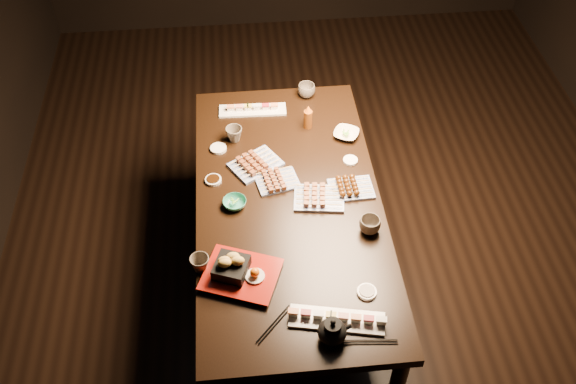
# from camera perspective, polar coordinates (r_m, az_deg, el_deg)

# --- Properties ---
(ground) EXTENTS (5.00, 5.00, 0.00)m
(ground) POSITION_cam_1_polar(r_m,az_deg,el_deg) (3.94, 4.07, -4.25)
(ground) COLOR black
(ground) RESTS_ON ground
(dining_table) EXTENTS (1.07, 1.88, 0.75)m
(dining_table) POSITION_cam_1_polar(r_m,az_deg,el_deg) (3.40, 0.08, -5.21)
(dining_table) COLOR black
(dining_table) RESTS_ON ground
(sushi_platter_near) EXTENTS (0.41, 0.19, 0.05)m
(sushi_platter_near) POSITION_cam_1_polar(r_m,az_deg,el_deg) (2.69, 4.38, -11.07)
(sushi_platter_near) COLOR white
(sushi_platter_near) RESTS_ON dining_table
(sushi_platter_far) EXTENTS (0.38, 0.12, 0.05)m
(sushi_platter_far) POSITION_cam_1_polar(r_m,az_deg,el_deg) (3.62, -3.18, 7.47)
(sushi_platter_far) COLOR white
(sushi_platter_far) RESTS_ON dining_table
(yakitori_plate_center) EXTENTS (0.23, 0.19, 0.05)m
(yakitori_plate_center) POSITION_cam_1_polar(r_m,az_deg,el_deg) (3.19, -0.95, 1.17)
(yakitori_plate_center) COLOR #828EB6
(yakitori_plate_center) RESTS_ON dining_table
(yakitori_plate_right) EXTENTS (0.26, 0.21, 0.06)m
(yakitori_plate_right) POSITION_cam_1_polar(r_m,az_deg,el_deg) (3.11, 2.78, -0.28)
(yakitori_plate_right) COLOR #828EB6
(yakitori_plate_right) RESTS_ON dining_table
(yakitori_plate_left) EXTENTS (0.30, 0.28, 0.06)m
(yakitori_plate_left) POSITION_cam_1_polar(r_m,az_deg,el_deg) (3.28, -2.90, 2.75)
(yakitori_plate_left) COLOR #828EB6
(yakitori_plate_left) RESTS_ON dining_table
(tsukune_plate) EXTENTS (0.22, 0.17, 0.06)m
(tsukune_plate) POSITION_cam_1_polar(r_m,az_deg,el_deg) (3.17, 5.64, 0.53)
(tsukune_plate) COLOR #828EB6
(tsukune_plate) RESTS_ON dining_table
(edamame_bowl_green) EXTENTS (0.14, 0.14, 0.04)m
(edamame_bowl_green) POSITION_cam_1_polar(r_m,az_deg,el_deg) (3.10, -4.76, -0.98)
(edamame_bowl_green) COLOR #2D8A71
(edamame_bowl_green) RESTS_ON dining_table
(edamame_bowl_cream) EXTENTS (0.18, 0.18, 0.03)m
(edamame_bowl_cream) POSITION_cam_1_polar(r_m,az_deg,el_deg) (3.47, 5.19, 5.16)
(edamame_bowl_cream) COLOR beige
(edamame_bowl_cream) RESTS_ON dining_table
(tempura_tray) EXTENTS (0.39, 0.35, 0.12)m
(tempura_tray) POSITION_cam_1_polar(r_m,az_deg,el_deg) (2.79, -4.23, -6.85)
(tempura_tray) COLOR black
(tempura_tray) RESTS_ON dining_table
(teacup_near_left) EXTENTS (0.09, 0.09, 0.08)m
(teacup_near_left) POSITION_cam_1_polar(r_m,az_deg,el_deg) (2.85, -7.83, -6.35)
(teacup_near_left) COLOR brown
(teacup_near_left) RESTS_ON dining_table
(teacup_mid_right) EXTENTS (0.12, 0.12, 0.08)m
(teacup_mid_right) POSITION_cam_1_polar(r_m,az_deg,el_deg) (2.99, 7.28, -2.95)
(teacup_mid_right) COLOR brown
(teacup_mid_right) RESTS_ON dining_table
(teacup_far_left) EXTENTS (0.09, 0.09, 0.08)m
(teacup_far_left) POSITION_cam_1_polar(r_m,az_deg,el_deg) (3.43, -4.81, 5.13)
(teacup_far_left) COLOR brown
(teacup_far_left) RESTS_ON dining_table
(teacup_far_right) EXTENTS (0.13, 0.13, 0.08)m
(teacup_far_right) POSITION_cam_1_polar(r_m,az_deg,el_deg) (3.71, 1.66, 9.01)
(teacup_far_right) COLOR brown
(teacup_far_right) RESTS_ON dining_table
(teapot) EXTENTS (0.16, 0.16, 0.12)m
(teapot) POSITION_cam_1_polar(r_m,az_deg,el_deg) (2.62, 3.97, -12.11)
(teapot) COLOR black
(teapot) RESTS_ON dining_table
(condiment_bottle) EXTENTS (0.05, 0.05, 0.14)m
(condiment_bottle) POSITION_cam_1_polar(r_m,az_deg,el_deg) (3.48, 1.79, 6.72)
(condiment_bottle) COLOR brown
(condiment_bottle) RESTS_ON dining_table
(sauce_dish_west) EXTENTS (0.09, 0.09, 0.01)m
(sauce_dish_west) POSITION_cam_1_polar(r_m,az_deg,el_deg) (3.23, -6.66, 1.07)
(sauce_dish_west) COLOR white
(sauce_dish_west) RESTS_ON dining_table
(sauce_dish_east) EXTENTS (0.09, 0.09, 0.01)m
(sauce_dish_east) POSITION_cam_1_polar(r_m,az_deg,el_deg) (3.33, 5.56, 2.81)
(sauce_dish_east) COLOR white
(sauce_dish_east) RESTS_ON dining_table
(sauce_dish_se) EXTENTS (0.10, 0.10, 0.01)m
(sauce_dish_se) POSITION_cam_1_polar(r_m,az_deg,el_deg) (2.80, 7.02, -8.80)
(sauce_dish_se) COLOR white
(sauce_dish_se) RESTS_ON dining_table
(sauce_dish_nw) EXTENTS (0.11, 0.11, 0.02)m
(sauce_dish_nw) POSITION_cam_1_polar(r_m,az_deg,el_deg) (3.40, -6.21, 3.87)
(sauce_dish_nw) COLOR white
(sauce_dish_nw) RESTS_ON dining_table
(chopsticks_near) EXTENTS (0.16, 0.18, 0.01)m
(chopsticks_near) POSITION_cam_1_polar(r_m,az_deg,el_deg) (2.69, -1.25, -11.66)
(chopsticks_near) COLOR black
(chopsticks_near) RESTS_ON dining_table
(chopsticks_se) EXTENTS (0.23, 0.04, 0.01)m
(chopsticks_se) POSITION_cam_1_polar(r_m,az_deg,el_deg) (2.67, 7.23, -13.05)
(chopsticks_se) COLOR black
(chopsticks_se) RESTS_ON dining_table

